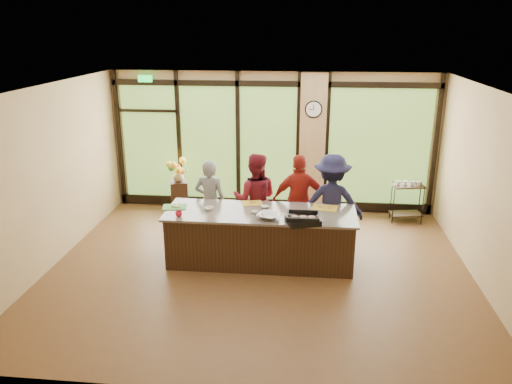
% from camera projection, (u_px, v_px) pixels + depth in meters
% --- Properties ---
extents(floor, '(7.00, 7.00, 0.00)m').
position_uv_depth(floor, '(259.00, 269.00, 8.39)').
color(floor, brown).
rests_on(floor, ground).
extents(ceiling, '(7.00, 7.00, 0.00)m').
position_uv_depth(ceiling, '(259.00, 88.00, 7.44)').
color(ceiling, white).
rests_on(ceiling, back_wall).
extents(back_wall, '(7.00, 0.00, 7.00)m').
position_uv_depth(back_wall, '(273.00, 142.00, 10.74)').
color(back_wall, tan).
rests_on(back_wall, floor).
extents(left_wall, '(0.00, 6.00, 6.00)m').
position_uv_depth(left_wall, '(49.00, 178.00, 8.26)').
color(left_wall, tan).
rests_on(left_wall, floor).
extents(right_wall, '(0.00, 6.00, 6.00)m').
position_uv_depth(right_wall, '(488.00, 191.00, 7.57)').
color(right_wall, tan).
rests_on(right_wall, floor).
extents(window_wall, '(6.90, 0.12, 3.00)m').
position_uv_depth(window_wall, '(280.00, 148.00, 10.72)').
color(window_wall, tan).
rests_on(window_wall, floor).
extents(island_base, '(3.10, 1.00, 0.88)m').
position_uv_depth(island_base, '(261.00, 238.00, 8.53)').
color(island_base, black).
rests_on(island_base, floor).
extents(countertop, '(3.20, 1.10, 0.04)m').
position_uv_depth(countertop, '(261.00, 213.00, 8.39)').
color(countertop, '#71665E').
rests_on(countertop, island_base).
extents(wall_clock, '(0.36, 0.04, 0.36)m').
position_uv_depth(wall_clock, '(314.00, 109.00, 10.30)').
color(wall_clock, black).
rests_on(wall_clock, window_wall).
extents(cook_left, '(0.62, 0.44, 1.60)m').
position_uv_depth(cook_left, '(210.00, 202.00, 9.22)').
color(cook_left, slate).
rests_on(cook_left, floor).
extents(cook_midleft, '(0.84, 0.66, 1.72)m').
position_uv_depth(cook_midleft, '(255.00, 199.00, 9.18)').
color(cook_midleft, maroon).
rests_on(cook_midleft, floor).
extents(cook_midright, '(1.06, 0.58, 1.71)m').
position_uv_depth(cook_midright, '(299.00, 200.00, 9.12)').
color(cook_midright, maroon).
rests_on(cook_midright, floor).
extents(cook_right, '(1.14, 0.66, 1.77)m').
position_uv_depth(cook_right, '(331.00, 203.00, 8.92)').
color(cook_right, '#191938').
rests_on(cook_right, floor).
extents(roasting_pan, '(0.60, 0.53, 0.09)m').
position_uv_depth(roasting_pan, '(303.00, 221.00, 7.87)').
color(roasting_pan, black).
rests_on(roasting_pan, countertop).
extents(mixing_bowl, '(0.45, 0.45, 0.09)m').
position_uv_depth(mixing_bowl, '(268.00, 216.00, 8.06)').
color(mixing_bowl, silver).
rests_on(mixing_bowl, countertop).
extents(cutting_board_left, '(0.44, 0.36, 0.01)m').
position_uv_depth(cutting_board_left, '(174.00, 207.00, 8.58)').
color(cutting_board_left, '#3A812F').
rests_on(cutting_board_left, countertop).
extents(cutting_board_center, '(0.41, 0.35, 0.01)m').
position_uv_depth(cutting_board_center, '(252.00, 203.00, 8.77)').
color(cutting_board_center, gold).
rests_on(cutting_board_center, countertop).
extents(cutting_board_right, '(0.48, 0.40, 0.01)m').
position_uv_depth(cutting_board_right, '(325.00, 208.00, 8.54)').
color(cutting_board_right, gold).
rests_on(cutting_board_right, countertop).
extents(prep_bowl_near, '(0.20, 0.20, 0.05)m').
position_uv_depth(prep_bowl_near, '(209.00, 209.00, 8.45)').
color(prep_bowl_near, silver).
rests_on(prep_bowl_near, countertop).
extents(prep_bowl_mid, '(0.17, 0.17, 0.04)m').
position_uv_depth(prep_bowl_mid, '(254.00, 212.00, 8.31)').
color(prep_bowl_mid, silver).
rests_on(prep_bowl_mid, countertop).
extents(prep_bowl_far, '(0.15, 0.15, 0.03)m').
position_uv_depth(prep_bowl_far, '(265.00, 207.00, 8.56)').
color(prep_bowl_far, silver).
rests_on(prep_bowl_far, countertop).
extents(red_ramekin, '(0.15, 0.15, 0.09)m').
position_uv_depth(red_ramekin, '(179.00, 214.00, 8.15)').
color(red_ramekin, red).
rests_on(red_ramekin, countertop).
extents(flower_stand, '(0.45, 0.45, 0.72)m').
position_uv_depth(flower_stand, '(179.00, 197.00, 10.79)').
color(flower_stand, black).
rests_on(flower_stand, floor).
extents(flower_vase, '(0.25, 0.25, 0.25)m').
position_uv_depth(flower_vase, '(178.00, 176.00, 10.64)').
color(flower_vase, '#937750').
rests_on(flower_vase, flower_stand).
extents(bar_cart, '(0.69, 0.47, 0.87)m').
position_uv_depth(bar_cart, '(407.00, 197.00, 10.29)').
color(bar_cart, black).
rests_on(bar_cart, floor).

